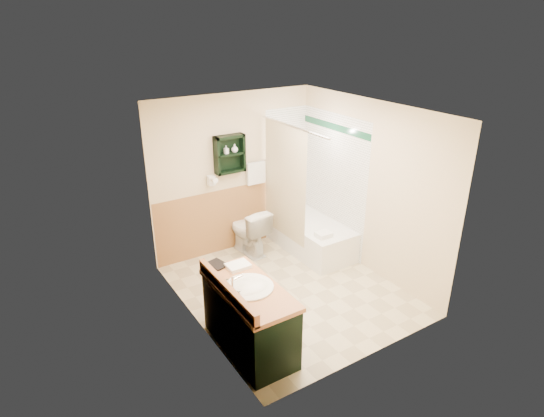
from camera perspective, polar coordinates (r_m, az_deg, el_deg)
The scene contains 25 objects.
floor at distance 6.17m, azimuth 2.14°, elevation -10.20°, with size 3.00×3.00×0.00m, color beige.
back_wall at distance 6.82m, azimuth -4.91°, elevation 4.36°, with size 2.60×0.04×2.40m, color beige.
left_wall at distance 5.03m, azimuth -10.20°, elevation -3.04°, with size 0.04×3.00×2.40m, color beige.
right_wall at distance 6.39m, azimuth 12.16°, elevation 2.58°, with size 0.04×3.00×2.40m, color beige.
ceiling at distance 5.24m, azimuth 2.54°, elevation 12.47°, with size 2.60×3.00×0.04m, color white.
wainscot_left at distance 5.39m, azimuth -9.32°, elevation -9.65°, with size 2.98×2.98×1.00m, color tan, non-canonical shape.
wainscot_back at distance 7.05m, azimuth -4.59°, elevation -1.11°, with size 2.58×2.58×1.00m, color tan, non-canonical shape.
mirror_frame at distance 4.46m, azimuth -7.15°, elevation -2.11°, with size 1.30×1.30×1.00m, color brown, non-canonical shape.
mirror_glass at distance 4.46m, azimuth -7.09°, elevation -2.09°, with size 1.20×1.20×0.90m, color white, non-canonical shape.
tile_right at distance 6.93m, azimuth 7.56°, elevation 3.24°, with size 1.50×1.50×2.10m, color white, non-canonical shape.
tile_back at distance 7.33m, azimuth 2.43°, elevation 4.54°, with size 0.95×0.95×2.10m, color white, non-canonical shape.
tile_accent at distance 6.69m, azimuth 7.88°, elevation 10.09°, with size 1.50×1.50×0.10m, color #154C31, non-canonical shape.
wall_shelf at distance 6.57m, azimuth -5.32°, elevation 6.82°, with size 0.45×0.15×0.55m, color black.
hair_dryer at distance 6.58m, azimuth -7.64°, elevation 3.52°, with size 0.10×0.24×0.18m, color white, non-canonical shape.
towel_bar at distance 6.87m, azimuth -2.09°, elevation 5.90°, with size 0.40×0.06×0.40m, color white, non-canonical shape.
curtain_rod at distance 6.23m, azimuth 2.59°, elevation 10.25°, with size 0.03×0.03×1.60m, color silver.
shower_curtain at distance 6.61m, azimuth 1.59°, elevation 3.34°, with size 1.05×1.05×1.70m, color beige, non-canonical shape.
vanity at distance 5.03m, azimuth -2.82°, elevation -13.58°, with size 0.59×1.22×0.77m, color black.
bathtub at distance 7.08m, azimuth 4.76°, elevation -3.37°, with size 0.70×1.50×0.47m, color white.
toilet at distance 6.91m, azimuth -2.98°, elevation -2.85°, with size 0.41×0.74×0.72m, color white.
counter_towel at distance 5.15m, azimuth -4.28°, elevation -7.17°, with size 0.26×0.20×0.04m, color white.
vanity_book at distance 5.12m, azimuth -7.71°, elevation -6.31°, with size 0.17×0.02×0.23m, color black.
tub_towel at distance 6.52m, azimuth 6.49°, elevation -3.27°, with size 0.21×0.18×0.07m, color white.
soap_bottle_a at distance 6.53m, azimuth -5.76°, elevation 7.09°, with size 0.05×0.12×0.05m, color white.
soap_bottle_b at distance 6.59m, azimuth -4.71°, elevation 7.44°, with size 0.09×0.12×0.09m, color white.
Camera 1 is at (-2.93, -4.23, 3.40)m, focal length 30.00 mm.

